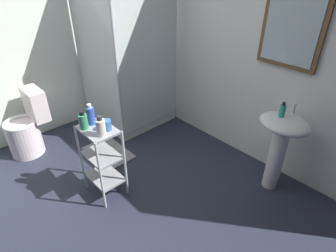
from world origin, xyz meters
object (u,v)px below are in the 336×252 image
shampoo_bottle_blue (91,115)px  rinse_cup (107,125)px  hand_soap_bottle (282,110)px  body_wash_bottle_green (83,121)px  toilet (27,129)px  storage_cart (102,156)px  pedestal_sink (281,139)px  shower_stall (128,92)px  bath_mat (108,153)px  lotion_bottle_white (101,127)px

shampoo_bottle_blue → rinse_cup: (0.18, 0.05, -0.04)m
hand_soap_bottle → body_wash_bottle_green: 1.75m
shampoo_bottle_blue → toilet: bearing=-164.7°
toilet → body_wash_bottle_green: body_wash_bottle_green is taller
storage_cart → toilet: bearing=-166.4°
pedestal_sink → shampoo_bottle_blue: shampoo_bottle_blue is taller
toilet → hand_soap_bottle: hand_soap_bottle is taller
shower_stall → bath_mat: bearing=-56.6°
bath_mat → body_wash_bottle_green: bearing=-44.2°
lotion_bottle_white → shower_stall: bearing=136.3°
pedestal_sink → lotion_bottle_white: bearing=-126.6°
rinse_cup → body_wash_bottle_green: bearing=-138.9°
pedestal_sink → storage_cart: size_ratio=1.09×
storage_cart → body_wash_bottle_green: (-0.08, -0.08, 0.38)m
bath_mat → hand_soap_bottle: bearing=30.4°
pedestal_sink → lotion_bottle_white: size_ratio=4.39×
hand_soap_bottle → shampoo_bottle_blue: size_ratio=0.70×
lotion_bottle_white → body_wash_bottle_green: bearing=-164.4°
toilet → rinse_cup: rinse_cup is taller
body_wash_bottle_green → shampoo_bottle_blue: size_ratio=0.86×
storage_cart → body_wash_bottle_green: body_wash_bottle_green is taller
body_wash_bottle_green → shampoo_bottle_blue: bearing=106.8°
bath_mat → rinse_cup: bearing=-26.0°
toilet → hand_soap_bottle: bearing=34.7°
shower_stall → hand_soap_bottle: bearing=8.0°
body_wash_bottle_green → rinse_cup: body_wash_bottle_green is taller
shower_stall → rinse_cup: bearing=-42.4°
shower_stall → shampoo_bottle_blue: shower_stall is taller
pedestal_sink → bath_mat: bearing=-149.8°
hand_soap_bottle → shampoo_bottle_blue: hand_soap_bottle is taller
pedestal_sink → storage_cart: pedestal_sink is taller
toilet → pedestal_sink: bearing=34.5°
toilet → bath_mat: (0.67, 0.63, -0.31)m
shower_stall → pedestal_sink: 2.05m
pedestal_sink → bath_mat: size_ratio=1.35×
shower_stall → shampoo_bottle_blue: size_ratio=10.13×
storage_cart → shampoo_bottle_blue: 0.41m
lotion_bottle_white → storage_cart: bearing=167.4°
shower_stall → bath_mat: size_ratio=3.33×
storage_cart → hand_soap_bottle: (1.04, 1.26, 0.43)m
lotion_bottle_white → shampoo_bottle_blue: (-0.22, 0.03, 0.01)m
body_wash_bottle_green → bath_mat: size_ratio=0.28×
body_wash_bottle_green → bath_mat: bearing=135.8°
toilet → bath_mat: 0.97m
storage_cart → shampoo_bottle_blue: shampoo_bottle_blue is taller
hand_soap_bottle → rinse_cup: bearing=-128.8°
body_wash_bottle_green → toilet: bearing=-169.4°
lotion_bottle_white → rinse_cup: lotion_bottle_white is taller
body_wash_bottle_green → shampoo_bottle_blue: shampoo_bottle_blue is taller
toilet → lotion_bottle_white: bearing=11.4°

